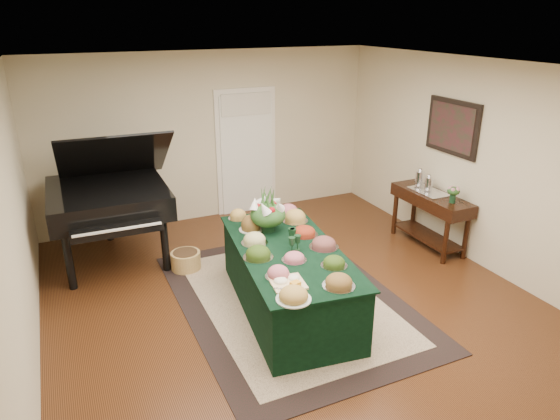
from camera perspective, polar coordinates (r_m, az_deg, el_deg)
name	(u,v)px	position (r m, az deg, el deg)	size (l,w,h in m)	color
ground	(290,299)	(6.09, 1.19, -10.18)	(6.00, 6.00, 0.00)	black
area_rug	(289,299)	(6.08, 1.01, -10.14)	(2.46, 3.44, 0.01)	black
kitchen_doorway	(246,153)	(8.44, -3.86, 6.48)	(1.05, 0.07, 2.10)	white
buffet_table	(288,279)	(5.73, 0.91, -7.88)	(1.36, 2.40, 0.77)	black
food_platters	(286,241)	(5.61, 0.67, -3.58)	(1.17, 2.32, 0.15)	silver
cutting_board	(287,280)	(4.86, 0.83, -7.99)	(0.36, 0.36, 0.10)	tan
green_goblets	(293,239)	(5.55, 1.55, -3.39)	(0.19, 0.30, 0.18)	black
floral_centerpiece	(268,211)	(5.90, -1.40, -0.07)	(0.44, 0.44, 0.44)	black
grand_piano	(109,197)	(7.04, -18.98, 1.44)	(1.64, 1.84, 1.83)	black
wicker_basket	(186,261)	(6.82, -10.70, -5.72)	(0.39, 0.39, 0.25)	#AC8345
mahogany_sideboard	(431,206)	(7.50, 16.84, 0.48)	(0.45, 1.32, 0.81)	black
tea_service	(425,182)	(7.53, 16.22, 3.06)	(0.34, 0.58, 0.30)	silver
pink_bouquet	(453,192)	(7.12, 19.21, 2.00)	(0.19, 0.19, 0.24)	black
wall_painting	(452,127)	(7.34, 19.11, 8.94)	(0.05, 0.95, 0.75)	black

